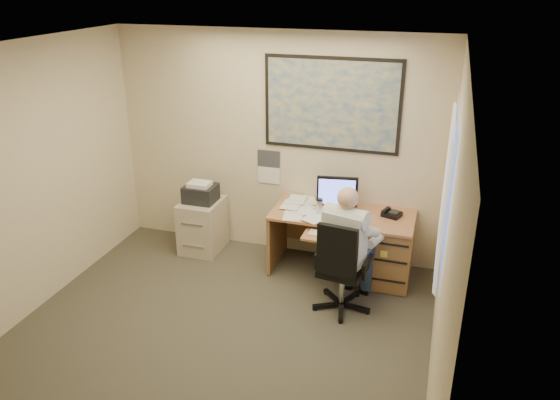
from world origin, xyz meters
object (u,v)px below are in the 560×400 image
(desk, at_px, (370,241))
(person, at_px, (344,249))
(office_chair, at_px, (342,285))
(filing_cabinet, at_px, (202,221))

(desk, relative_size, person, 1.19)
(office_chair, xyz_separation_m, person, (-0.01, 0.08, 0.37))
(desk, bearing_deg, filing_cabinet, 179.21)
(desk, height_order, person, person)
(filing_cabinet, distance_m, office_chair, 2.12)
(filing_cabinet, bearing_deg, office_chair, -23.00)
(desk, bearing_deg, office_chair, -101.61)
(desk, relative_size, office_chair, 1.55)
(filing_cabinet, relative_size, person, 0.68)
(desk, distance_m, person, 0.78)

